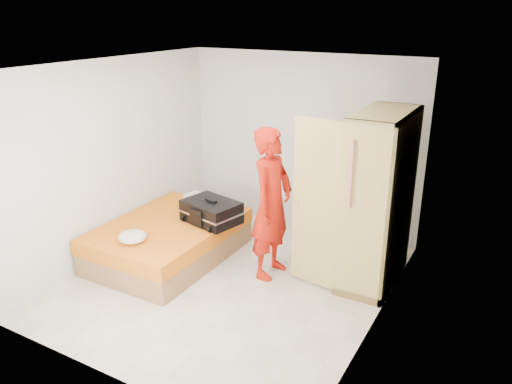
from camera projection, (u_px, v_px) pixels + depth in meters
The scene contains 7 objects.
room at pixel (229, 181), 5.73m from camera, with size 4.00×4.02×2.60m.
bed at pixel (169, 240), 6.68m from camera, with size 1.42×2.02×0.50m.
wardrobe at pixel (373, 204), 5.88m from camera, with size 1.17×1.20×2.10m.
person at pixel (272, 204), 6.04m from camera, with size 0.69×0.45×1.89m, color red.
suitcase at pixel (211, 212), 6.59m from camera, with size 0.83×0.68×0.32m.
round_cushion at pixel (133, 237), 6.04m from camera, with size 0.35×0.35×0.13m, color white.
pillow at pixel (202, 199), 7.29m from camera, with size 0.51×0.26×0.09m, color white.
Camera 1 is at (2.93, -4.58, 3.16)m, focal length 35.00 mm.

